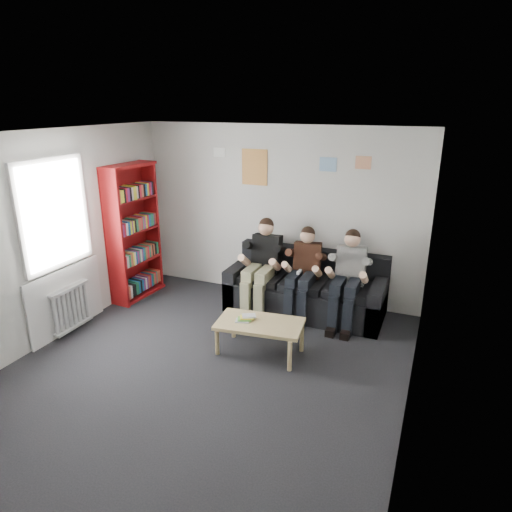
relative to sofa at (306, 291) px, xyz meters
The scene contains 14 objects.
room_shell 2.39m from the sofa, 106.63° to the right, with size 5.00×5.00×5.00m.
sofa is the anchor object (origin of this frame).
bookshelf 2.82m from the sofa, 169.61° to the right, with size 0.32×0.96×2.13m.
coffee_table 1.42m from the sofa, 97.15° to the right, with size 1.06×0.58×0.42m.
game_cases 1.47m from the sofa, 104.28° to the right, with size 0.22×0.20×0.05m.
person_left 0.77m from the sofa, 162.07° to the right, with size 0.42×0.90×1.39m.
person_middle 0.40m from the sofa, 90.00° to the right, with size 0.39×0.83×1.32m.
person_right 0.76m from the sofa, 17.76° to the right, with size 0.40×0.86×1.35m.
radiator 3.34m from the sofa, 146.03° to the right, with size 0.10×0.64×0.60m.
window 3.47m from the sofa, 146.72° to the right, with size 0.05×1.30×2.36m.
poster_large 2.05m from the sofa, 157.36° to the left, with size 0.42×0.01×0.55m, color gold.
poster_blue 1.88m from the sofa, 72.51° to the left, with size 0.25×0.01×0.20m, color #45A3EB.
poster_pink 2.03m from the sofa, 33.79° to the left, with size 0.22×0.01×0.18m, color #C93E8A.
poster_sign 2.55m from the sofa, 165.31° to the left, with size 0.20×0.01×0.14m, color white.
Camera 1 is at (2.35, -4.04, 3.02)m, focal length 32.00 mm.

